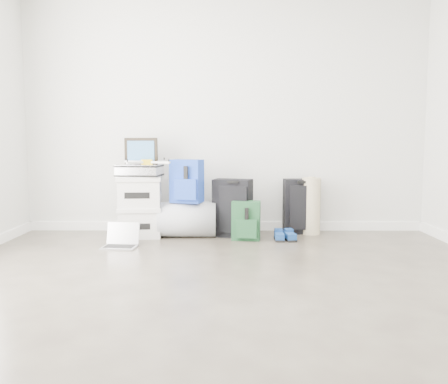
{
  "coord_description": "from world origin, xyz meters",
  "views": [
    {
      "loc": [
        0.0,
        -2.88,
        1.01
      ],
      "look_at": [
        -0.01,
        1.9,
        0.51
      ],
      "focal_mm": 38.0,
      "sensor_mm": 36.0,
      "label": 1
    }
  ],
  "objects_px": {
    "large_suitcase": "(233,208)",
    "boxes_stack": "(140,207)",
    "duffel_bag": "(187,219)",
    "briefcase": "(140,171)",
    "laptop": "(121,241)",
    "carry_on": "(301,206)"
  },
  "relations": [
    {
      "from": "boxes_stack",
      "to": "duffel_bag",
      "type": "xyz_separation_m",
      "value": [
        0.5,
        0.0,
        -0.14
      ]
    },
    {
      "from": "large_suitcase",
      "to": "carry_on",
      "type": "xyz_separation_m",
      "value": [
        0.77,
        0.19,
        -0.01
      ]
    },
    {
      "from": "boxes_stack",
      "to": "briefcase",
      "type": "bearing_deg",
      "value": 0.0
    },
    {
      "from": "large_suitcase",
      "to": "boxes_stack",
      "type": "bearing_deg",
      "value": -162.43
    },
    {
      "from": "boxes_stack",
      "to": "briefcase",
      "type": "distance_m",
      "value": 0.39
    },
    {
      "from": "briefcase",
      "to": "boxes_stack",
      "type": "bearing_deg",
      "value": 0.0
    },
    {
      "from": "boxes_stack",
      "to": "large_suitcase",
      "type": "relative_size",
      "value": 1.05
    },
    {
      "from": "large_suitcase",
      "to": "carry_on",
      "type": "height_order",
      "value": "large_suitcase"
    },
    {
      "from": "boxes_stack",
      "to": "carry_on",
      "type": "height_order",
      "value": "boxes_stack"
    },
    {
      "from": "large_suitcase",
      "to": "duffel_bag",
      "type": "bearing_deg",
      "value": -161.62
    },
    {
      "from": "briefcase",
      "to": "laptop",
      "type": "relative_size",
      "value": 1.27
    },
    {
      "from": "briefcase",
      "to": "large_suitcase",
      "type": "distance_m",
      "value": 1.06
    },
    {
      "from": "boxes_stack",
      "to": "laptop",
      "type": "relative_size",
      "value": 1.87
    },
    {
      "from": "briefcase",
      "to": "carry_on",
      "type": "bearing_deg",
      "value": 12.94
    },
    {
      "from": "boxes_stack",
      "to": "duffel_bag",
      "type": "distance_m",
      "value": 0.52
    },
    {
      "from": "duffel_bag",
      "to": "large_suitcase",
      "type": "xyz_separation_m",
      "value": [
        0.48,
        0.02,
        0.12
      ]
    },
    {
      "from": "boxes_stack",
      "to": "laptop",
      "type": "bearing_deg",
      "value": -105.99
    },
    {
      "from": "briefcase",
      "to": "duffel_bag",
      "type": "height_order",
      "value": "briefcase"
    },
    {
      "from": "duffel_bag",
      "to": "laptop",
      "type": "bearing_deg",
      "value": -140.85
    },
    {
      "from": "boxes_stack",
      "to": "large_suitcase",
      "type": "distance_m",
      "value": 0.99
    },
    {
      "from": "duffel_bag",
      "to": "boxes_stack",
      "type": "bearing_deg",
      "value": 179.57
    },
    {
      "from": "large_suitcase",
      "to": "laptop",
      "type": "bearing_deg",
      "value": -137.99
    }
  ]
}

